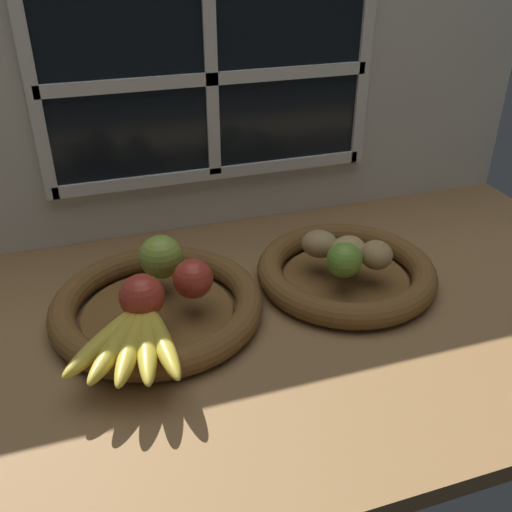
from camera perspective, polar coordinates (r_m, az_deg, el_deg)
name	(u,v)px	position (r cm, az deg, el deg)	size (l,w,h in cm)	color
ground_plane	(257,299)	(101.80, 0.08, -4.36)	(140.00, 90.00, 3.00)	olive
back_wall	(209,92)	(115.97, -4.71, 15.97)	(140.00, 4.60, 55.00)	silver
fruit_bowl_left	(157,306)	(95.40, -9.82, -4.94)	(34.81, 34.81, 4.46)	brown
fruit_bowl_right	(346,272)	(104.15, 8.96, -1.56)	(32.17, 32.17, 4.46)	brown
apple_red_front	(142,296)	(87.64, -11.34, -3.97)	(6.90, 6.90, 6.90)	#B73828
apple_green_back	(161,257)	(96.71, -9.46, -0.09)	(7.37, 7.37, 7.37)	#8CAD3D
apple_red_right	(193,279)	(91.01, -6.32, -2.25)	(6.49, 6.49, 6.49)	#B73828
banana_bunch_front	(134,339)	(82.66, -12.11, -8.14)	(16.61, 19.59, 2.91)	gold
potato_large	(348,250)	(101.83, 9.16, 0.64)	(7.08, 5.98, 4.41)	tan
potato_oblong	(320,244)	(102.58, 6.37, 1.21)	(6.52, 5.89, 4.78)	#A38451
potato_small	(376,255)	(100.58, 11.91, 0.11)	(6.07, 5.59, 4.91)	#A38451
lime_near	(344,260)	(96.87, 8.80, -0.40)	(6.11, 6.11, 6.11)	#6B9E33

